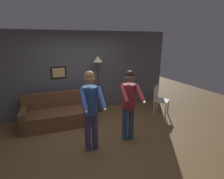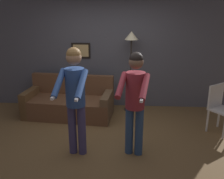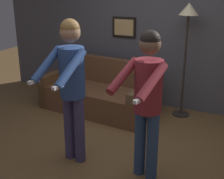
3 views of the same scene
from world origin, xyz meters
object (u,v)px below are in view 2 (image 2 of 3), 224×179
person_standing_right (135,96)px  dining_chair_distant (219,106)px  couch (69,104)px  torchiere_lamp (131,47)px  person_standing_left (75,92)px

person_standing_right → dining_chair_distant: size_ratio=1.82×
couch → person_standing_right: (1.40, -1.51, 0.74)m
torchiere_lamp → person_standing_right: torchiere_lamp is taller
person_standing_left → person_standing_right: (0.92, 0.04, -0.05)m
person_standing_left → person_standing_right: size_ratio=1.04×
person_standing_right → dining_chair_distant: bearing=29.3°
person_standing_left → dining_chair_distant: 2.80m
person_standing_left → dining_chair_distant: bearing=20.5°
couch → person_standing_left: size_ratio=1.12×
couch → person_standing_right: size_ratio=1.17×
person_standing_right → dining_chair_distant: 1.95m
torchiere_lamp → dining_chair_distant: size_ratio=1.97×
couch → dining_chair_distant: dining_chair_distant is taller
person_standing_left → torchiere_lamp: bearing=65.8°
person_standing_left → person_standing_right: bearing=2.4°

